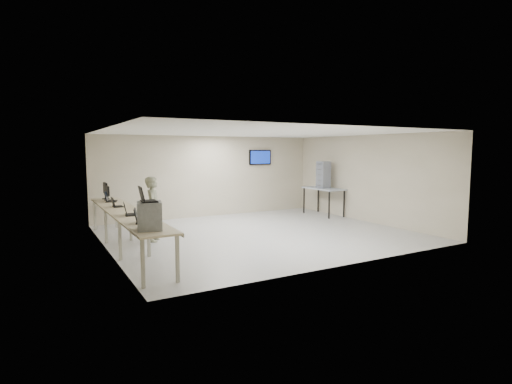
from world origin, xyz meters
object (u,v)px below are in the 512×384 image
soldier (154,209)px  side_table (324,190)px  workbench (126,215)px  equipment_box (149,216)px

soldier → side_table: size_ratio=1.02×
workbench → equipment_box: size_ratio=11.99×
equipment_box → soldier: bearing=86.8°
equipment_box → side_table: bearing=42.3°
workbench → equipment_box: equipment_box is taller
equipment_box → soldier: 3.09m
soldier → side_table: 6.49m
equipment_box → side_table: 8.32m
equipment_box → soldier: (0.86, 2.95, -0.32)m
workbench → soldier: (0.80, 0.56, 0.00)m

